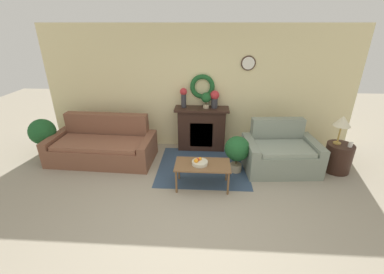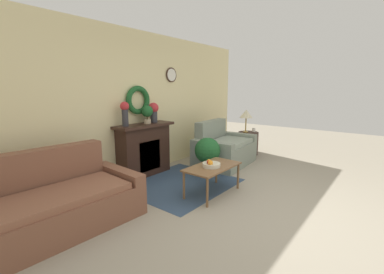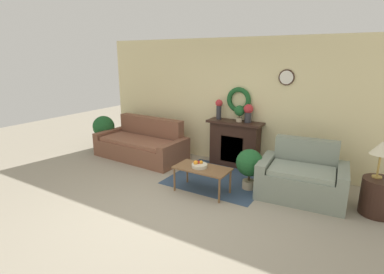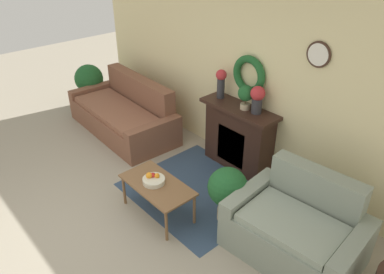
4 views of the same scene
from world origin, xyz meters
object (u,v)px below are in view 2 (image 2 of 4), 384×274
(fruit_bowl, at_px, (211,164))
(vase_on_mantel_right, at_px, (154,111))
(side_table_by_loveseat, at_px, (248,143))
(table_lamp, at_px, (246,114))
(loveseat_right, at_px, (224,149))
(couch_left, at_px, (43,207))
(coffee_table, at_px, (213,169))
(potted_plant_floor_by_loveseat, at_px, (207,152))
(potted_plant_on_mantel, at_px, (147,112))
(fireplace, at_px, (144,149))
(mug, at_px, (254,130))
(vase_on_mantel_left, at_px, (125,112))

(fruit_bowl, relative_size, vase_on_mantel_right, 0.72)
(side_table_by_loveseat, relative_size, table_lamp, 1.00)
(loveseat_right, xyz_separation_m, fruit_bowl, (-1.58, -0.75, 0.17))
(couch_left, bearing_deg, coffee_table, -20.66)
(vase_on_mantel_right, relative_size, potted_plant_floor_by_loveseat, 0.52)
(coffee_table, xyz_separation_m, potted_plant_on_mantel, (0.03, 1.52, 0.79))
(fireplace, distance_m, loveseat_right, 1.78)
(table_lamp, bearing_deg, couch_left, 178.22)
(couch_left, bearing_deg, mug, -1.01)
(couch_left, xyz_separation_m, coffee_table, (2.13, -0.90, 0.10))
(side_table_by_loveseat, distance_m, mug, 0.36)
(coffee_table, xyz_separation_m, vase_on_mantel_right, (0.21, 1.54, 0.80))
(fireplace, xyz_separation_m, side_table_by_loveseat, (2.70, -0.82, -0.22))
(potted_plant_floor_by_loveseat, bearing_deg, couch_left, 172.93)
(loveseat_right, xyz_separation_m, coffee_table, (-1.52, -0.74, 0.08))
(couch_left, relative_size, loveseat_right, 1.49)
(table_lamp, bearing_deg, mug, -38.16)
(couch_left, height_order, fruit_bowl, couch_left)
(fireplace, relative_size, couch_left, 0.54)
(vase_on_mantel_left, distance_m, vase_on_mantel_right, 0.67)
(potted_plant_floor_by_loveseat, bearing_deg, mug, 1.67)
(coffee_table, height_order, potted_plant_on_mantel, potted_plant_on_mantel)
(fruit_bowl, relative_size, vase_on_mantel_left, 0.65)
(fireplace, bearing_deg, potted_plant_on_mantel, -9.16)
(loveseat_right, distance_m, table_lamp, 1.26)
(potted_plant_floor_by_loveseat, bearing_deg, vase_on_mantel_left, 138.59)
(fruit_bowl, height_order, vase_on_mantel_left, vase_on_mantel_left)
(couch_left, height_order, vase_on_mantel_left, vase_on_mantel_left)
(fruit_bowl, distance_m, side_table_by_loveseat, 2.80)
(coffee_table, relative_size, table_lamp, 1.70)
(couch_left, bearing_deg, vase_on_mantel_right, 17.42)
(coffee_table, bearing_deg, couch_left, 157.02)
(loveseat_right, relative_size, fruit_bowl, 5.29)
(fruit_bowl, xyz_separation_m, side_table_by_loveseat, (2.69, 0.72, -0.21))
(vase_on_mantel_left, relative_size, potted_plant_on_mantel, 1.25)
(loveseat_right, relative_size, vase_on_mantel_left, 3.41)
(couch_left, height_order, coffee_table, couch_left)
(mug, relative_size, potted_plant_on_mantel, 0.27)
(fruit_bowl, bearing_deg, table_lamp, 16.26)
(potted_plant_on_mantel, bearing_deg, fireplace, 170.84)
(table_lamp, distance_m, potted_plant_on_mantel, 2.66)
(side_table_by_loveseat, xyz_separation_m, potted_plant_floor_by_loveseat, (-1.99, -0.15, 0.19))
(coffee_table, distance_m, mug, 2.83)
(loveseat_right, relative_size, mug, 15.75)
(loveseat_right, xyz_separation_m, side_table_by_loveseat, (1.12, -0.03, -0.05))
(vase_on_mantel_right, distance_m, potted_plant_on_mantel, 0.18)
(mug, height_order, potted_plant_on_mantel, potted_plant_on_mantel)
(vase_on_mantel_right, bearing_deg, mug, -19.85)
(side_table_by_loveseat, bearing_deg, mug, -37.87)
(fruit_bowl, distance_m, mug, 2.88)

